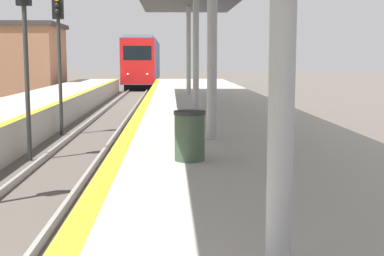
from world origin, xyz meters
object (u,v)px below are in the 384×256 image
train (143,62)px  signal_mid (25,29)px  signal_far (59,37)px  trash_bin (190,136)px

train → signal_mid: bearing=-91.7°
train → signal_mid: size_ratio=3.94×
train → signal_far: bearing=-92.1°
signal_mid → trash_bin: bearing=-53.4°
signal_mid → trash_bin: signal_mid is taller
signal_far → trash_bin: bearing=-67.8°
signal_mid → signal_far: same height
signal_far → trash_bin: size_ratio=6.02×
signal_mid → signal_far: 4.68m
trash_bin → signal_far: bearing=112.2°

